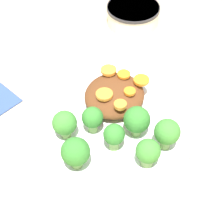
{
  "coord_description": "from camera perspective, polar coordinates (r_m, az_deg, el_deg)",
  "views": [
    {
      "loc": [
        0.15,
        -0.38,
        0.48
      ],
      "look_at": [
        0.0,
        0.0,
        0.03
      ],
      "focal_mm": 60.0,
      "sensor_mm": 36.0,
      "label": 1
    }
  ],
  "objects": [
    {
      "name": "broccoli_floret_6",
      "position": [
        0.56,
        8.4,
        -3.13
      ],
      "size": [
        0.04,
        0.04,
        0.06
      ],
      "color": "#759E51",
      "rests_on": "plate"
    },
    {
      "name": "broccoli_floret_1",
      "position": [
        0.56,
        0.32,
        -3.61
      ],
      "size": [
        0.03,
        0.03,
        0.05
      ],
      "color": "#7FA85B",
      "rests_on": "plate"
    },
    {
      "name": "ground_plane",
      "position": [
        0.63,
        0.0,
        -1.79
      ],
      "size": [
        4.0,
        4.0,
        0.0
      ],
      "primitive_type": "plane",
      "color": "tan"
    },
    {
      "name": "dip_bowl",
      "position": [
        0.84,
        3.22,
        14.72
      ],
      "size": [
        0.11,
        0.11,
        0.04
      ],
      "color": "white",
      "rests_on": "ground_plane"
    },
    {
      "name": "broccoli_floret_2",
      "position": [
        0.54,
        -5.58,
        -6.14
      ],
      "size": [
        0.04,
        0.04,
        0.06
      ],
      "color": "#759E51",
      "rests_on": "plate"
    },
    {
      "name": "broccoli_floret_0",
      "position": [
        0.58,
        -7.23,
        -1.76
      ],
      "size": [
        0.04,
        0.04,
        0.05
      ],
      "color": "#759E51",
      "rests_on": "plate"
    },
    {
      "name": "plate",
      "position": [
        0.62,
        0.0,
        -1.23
      ],
      "size": [
        0.28,
        0.28,
        0.02
      ],
      "color": "white",
      "rests_on": "ground_plane"
    },
    {
      "name": "carrot_slice_3",
      "position": [
        0.63,
        4.49,
        4.87
      ],
      "size": [
        0.03,
        0.03,
        0.0
      ],
      "primitive_type": "cylinder",
      "color": "orange",
      "rests_on": "stew_mound"
    },
    {
      "name": "carrot_slice_5",
      "position": [
        0.65,
        -0.52,
        6.38
      ],
      "size": [
        0.03,
        0.03,
        0.01
      ],
      "primitive_type": "cylinder",
      "color": "orange",
      "rests_on": "stew_mound"
    },
    {
      "name": "carrot_slice_4",
      "position": [
        0.64,
        1.82,
        5.76
      ],
      "size": [
        0.02,
        0.02,
        0.0
      ],
      "primitive_type": "cylinder",
      "color": "orange",
      "rests_on": "stew_mound"
    },
    {
      "name": "stew_mound",
      "position": [
        0.63,
        0.38,
        2.58
      ],
      "size": [
        0.1,
        0.11,
        0.03
      ],
      "primitive_type": "ellipsoid",
      "color": "#5B3319",
      "rests_on": "plate"
    },
    {
      "name": "carrot_slice_2",
      "position": [
        0.59,
        1.37,
        1.3
      ],
      "size": [
        0.02,
        0.02,
        0.01
      ],
      "primitive_type": "cylinder",
      "color": "orange",
      "rests_on": "stew_mound"
    },
    {
      "name": "carrot_slice_1",
      "position": [
        0.61,
        -1.18,
        2.69
      ],
      "size": [
        0.03,
        0.03,
        0.01
      ],
      "primitive_type": "cylinder",
      "color": "orange",
      "rests_on": "stew_mound"
    },
    {
      "name": "carrot_slice_0",
      "position": [
        0.61,
        2.72,
        3.15
      ],
      "size": [
        0.02,
        0.02,
        0.0
      ],
      "primitive_type": "cylinder",
      "color": "orange",
      "rests_on": "stew_mound"
    },
    {
      "name": "broccoli_floret_3",
      "position": [
        0.58,
        3.81,
        -1.26
      ],
      "size": [
        0.04,
        0.04,
        0.05
      ],
      "color": "#7FA85B",
      "rests_on": "plate"
    },
    {
      "name": "broccoli_floret_5",
      "position": [
        0.58,
        -2.99,
        -0.96
      ],
      "size": [
        0.03,
        0.03,
        0.05
      ],
      "color": "#7FA85B",
      "rests_on": "plate"
    },
    {
      "name": "broccoli_floret_4",
      "position": [
        0.54,
        5.51,
        -6.11
      ],
      "size": [
        0.04,
        0.04,
        0.05
      ],
      "color": "#7FA85B",
      "rests_on": "plate"
    }
  ]
}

